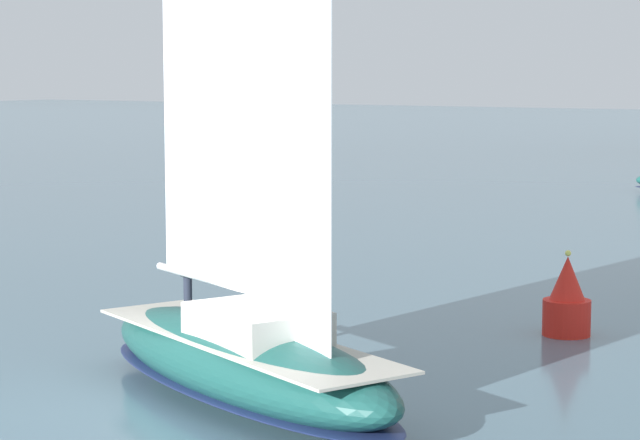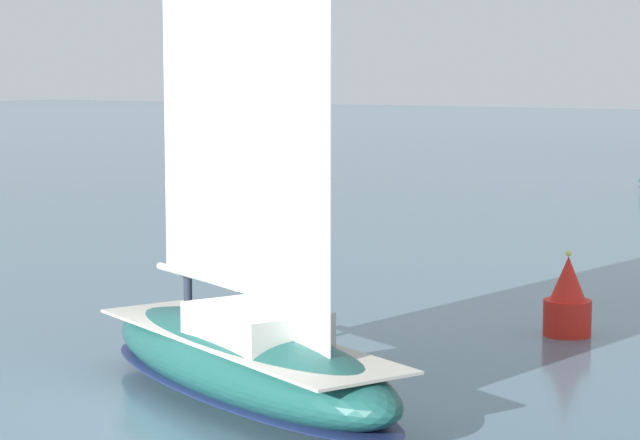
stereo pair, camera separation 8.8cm
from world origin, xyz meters
TOP-DOWN VIEW (x-y plane):
  - ground_plane at (0.00, 0.00)m, footprint 400.00×400.00m
  - sailboat_main at (0.01, -0.01)m, footprint 10.58×6.71m
  - channel_buoy at (3.32, 9.96)m, footprint 1.26×1.26m

SIDE VIEW (x-z plane):
  - ground_plane at x=0.00m, z-range 0.00..0.00m
  - channel_buoy at x=3.32m, z-range -0.23..2.04m
  - sailboat_main at x=0.01m, z-range -5.95..8.17m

